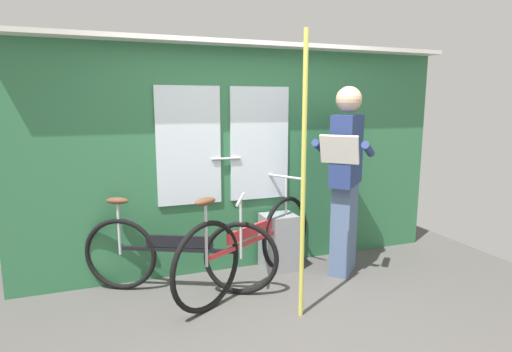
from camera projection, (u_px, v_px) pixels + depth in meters
name	position (u px, v px, depth m)	size (l,w,h in m)	color
ground_plane	(298.00, 329.00, 3.07)	(5.31, 4.16, 0.04)	#474442
train_door_wall	(243.00, 154.00, 4.04)	(4.31, 0.28, 2.20)	#2D6B42
bicycle_near_door	(179.00, 253.00, 3.58)	(1.59, 0.83, 0.87)	black
bicycle_leaning_behind	(250.00, 246.00, 3.66)	(1.59, 0.99, 0.95)	black
passenger_reading_newspaper	(346.00, 177.00, 3.91)	(0.64, 0.63, 1.80)	slate
trash_bin_by_wall	(278.00, 242.00, 4.10)	(0.33, 0.28, 0.57)	gray
handrail_pole	(303.00, 180.00, 3.06)	(0.04, 0.04, 2.16)	#C6C14C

